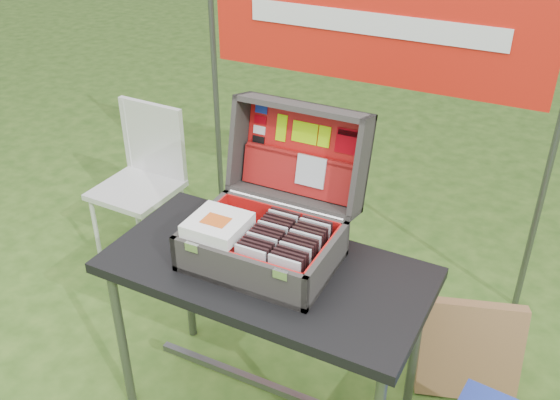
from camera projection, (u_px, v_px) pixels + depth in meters
The scene contains 91 objects.
ground at pixel (262, 399), 2.60m from camera, with size 80.00×80.00×0.00m, color #2B4E17.
table at pixel (267, 341), 2.38m from camera, with size 1.15×0.57×0.72m, color black, non-canonical shape.
table_top at pixel (266, 270), 2.21m from camera, with size 1.15×0.57×0.04m, color black.
table_leg_fl at pixel (122, 340), 2.41m from camera, with size 0.04×0.04×0.68m, color #59595B.
table_leg_bl at pixel (188, 276), 2.76m from camera, with size 0.04×0.04×0.68m, color #59595B.
table_leg_br at pixel (415, 350), 2.37m from camera, with size 0.04×0.04×0.68m, color #59595B.
table_brace at pixel (268, 386), 2.50m from camera, with size 1.00×0.03×0.03m, color #59595B.
suitcase at pixel (269, 197), 2.14m from camera, with size 0.51×0.53×0.48m, color #464340, non-canonical shape.
suitcase_base_bottom at pixel (262, 260), 2.21m from camera, with size 0.51×0.37×0.02m, color #464340.
suitcase_base_wall_front at pixel (237, 273), 2.05m from camera, with size 0.51×0.02×0.14m, color #464340.
suitcase_base_wall_back at pixel (284, 222), 2.31m from camera, with size 0.51×0.02×0.14m, color #464340.
suitcase_base_wall_left at pixel (202, 229), 2.27m from camera, with size 0.02×0.37×0.14m, color #464340.
suitcase_base_wall_right at pixel (327, 265), 2.08m from camera, with size 0.02×0.37×0.14m, color #464340.
suitcase_liner_floor at pixel (262, 257), 2.20m from camera, with size 0.47×0.33×0.01m, color red.
suitcase_latch_left at pixel (192, 247), 2.07m from camera, with size 0.05×0.01×0.03m, color silver.
suitcase_latch_right at pixel (281, 275), 1.95m from camera, with size 0.05×0.01×0.03m, color silver.
suitcase_hinge at pixel (285, 205), 2.28m from camera, with size 0.02×0.02×0.46m, color silver.
suitcase_lid_back at pixel (305, 151), 2.34m from camera, with size 0.51×0.37×0.02m, color #464340.
suitcase_lid_rim_far at pixel (304, 107), 2.23m from camera, with size 0.51×0.02×0.14m, color #464340.
suitcase_lid_rim_near at pixel (293, 198), 2.34m from camera, with size 0.51×0.02×0.14m, color #464340.
suitcase_lid_rim_left at pixel (240, 141), 2.38m from camera, with size 0.02×0.37×0.14m, color #464340.
suitcase_lid_rim_right at pixel (361, 168), 2.19m from camera, with size 0.02×0.37×0.14m, color #464340.
suitcase_lid_liner at pixel (303, 151), 2.32m from camera, with size 0.47×0.32×0.01m, color red.
suitcase_liner_wall_front at pixel (239, 269), 2.05m from camera, with size 0.47×0.01×0.12m, color red.
suitcase_liner_wall_back at pixel (282, 222), 2.30m from camera, with size 0.47×0.01×0.12m, color red.
suitcase_liner_wall_left at pixel (205, 227), 2.26m from camera, with size 0.01×0.33×0.12m, color red.
suitcase_liner_wall_right at pixel (323, 262), 2.08m from camera, with size 0.01×0.33×0.12m, color red.
suitcase_lid_pocket at pixel (298, 174), 2.34m from camera, with size 0.45×0.15×0.03m, color maroon.
suitcase_pocket_edge at pixel (300, 156), 2.31m from camera, with size 0.44×0.02×0.02m, color maroon.
suitcase_pocket_cd at pixel (311, 171), 2.29m from camera, with size 0.11×0.11×0.01m, color silver.
lid_sticker_cc_a at pixel (261, 109), 2.35m from camera, with size 0.05×0.03×0.00m, color #1933B2.
lid_sticker_cc_b at pixel (260, 120), 2.36m from camera, with size 0.05×0.03×0.00m, color #AD000C.
lid_sticker_cc_c at pixel (259, 130), 2.38m from camera, with size 0.05×0.03×0.00m, color white.
lid_sticker_cc_d at pixel (258, 140), 2.39m from camera, with size 0.05×0.03×0.00m, color black.
lid_card_neon_tall at pixel (281, 128), 2.33m from camera, with size 0.04×0.10×0.00m, color #A6ED03.
lid_card_neon_main at pixel (305, 133), 2.30m from camera, with size 0.10×0.08×0.00m, color #A6ED03.
lid_card_neon_small at pixel (324, 137), 2.27m from camera, with size 0.05×0.08×0.00m, color #A6ED03.
lid_sticker_band at pixel (348, 142), 2.23m from camera, with size 0.09×0.09×0.00m, color #AD000C.
lid_sticker_band_bar at pixel (349, 133), 2.22m from camera, with size 0.08×0.02×0.00m, color black.
cd_left_0 at pixel (251, 265), 2.05m from camera, with size 0.11×0.01×0.13m, color silver.
cd_left_1 at pixel (254, 261), 2.07m from camera, with size 0.11×0.01×0.13m, color black.
cd_left_2 at pixel (256, 258), 2.08m from camera, with size 0.11×0.01×0.13m, color black.
cd_left_3 at pixel (259, 255), 2.10m from camera, with size 0.11×0.01×0.13m, color black.
cd_left_4 at pixel (262, 252), 2.11m from camera, with size 0.11×0.01×0.13m, color silver.
cd_left_5 at pixel (265, 249), 2.13m from camera, with size 0.11×0.01×0.13m, color black.
cd_left_6 at pixel (268, 246), 2.14m from camera, with size 0.11×0.01×0.13m, color black.
cd_left_7 at pixel (270, 243), 2.16m from camera, with size 0.11×0.01×0.13m, color black.
cd_left_8 at pixel (273, 240), 2.17m from camera, with size 0.11×0.01×0.13m, color silver.
cd_left_9 at pixel (275, 237), 2.19m from camera, with size 0.11×0.01×0.13m, color black.
cd_left_10 at pixel (278, 234), 2.20m from camera, with size 0.11×0.01×0.13m, color black.
cd_left_11 at pixel (281, 231), 2.22m from camera, with size 0.11×0.01×0.13m, color black.
cd_left_12 at pixel (283, 229), 2.24m from camera, with size 0.11×0.01×0.13m, color silver.
cd_left_13 at pixel (286, 226), 2.25m from camera, with size 0.11×0.01×0.13m, color black.
cd_right_0 at pixel (284, 275), 2.00m from camera, with size 0.11×0.01×0.13m, color silver.
cd_right_1 at pixel (287, 272), 2.02m from camera, with size 0.11×0.01×0.13m, color black.
cd_right_2 at pixel (290, 268), 2.03m from camera, with size 0.11×0.01×0.13m, color black.
cd_right_3 at pixel (292, 265), 2.05m from camera, with size 0.11×0.01×0.13m, color black.
cd_right_4 at pixel (295, 262), 2.06m from camera, with size 0.11×0.01×0.13m, color silver.
cd_right_5 at pixel (298, 258), 2.08m from camera, with size 0.11×0.01×0.13m, color black.
cd_right_6 at pixel (300, 255), 2.09m from camera, with size 0.11×0.01×0.13m, color black.
cd_right_7 at pixel (303, 252), 2.11m from camera, with size 0.11×0.01×0.13m, color black.
cd_right_8 at pixel (305, 249), 2.13m from camera, with size 0.11×0.01×0.13m, color silver.
cd_right_9 at pixel (307, 246), 2.14m from camera, with size 0.11×0.01×0.13m, color black.
cd_right_10 at pixel (310, 243), 2.16m from camera, with size 0.11×0.01×0.13m, color black.
cd_right_11 at pixel (312, 240), 2.17m from camera, with size 0.11×0.01×0.13m, color black.
cd_right_12 at pixel (315, 237), 2.19m from camera, with size 0.11×0.01×0.13m, color silver.
cd_right_13 at pixel (317, 234), 2.20m from camera, with size 0.11×0.01×0.13m, color black.
songbook_0 at pixel (218, 230), 2.14m from camera, with size 0.19×0.19×0.01m, color white.
songbook_1 at pixel (218, 228), 2.14m from camera, with size 0.19×0.19×0.01m, color white.
songbook_2 at pixel (218, 227), 2.14m from camera, with size 0.19×0.19×0.01m, color white.
songbook_3 at pixel (218, 226), 2.13m from camera, with size 0.19×0.19×0.01m, color white.
songbook_4 at pixel (218, 225), 2.13m from camera, with size 0.19×0.19×0.01m, color white.
songbook_5 at pixel (218, 224), 2.13m from camera, with size 0.19×0.19×0.01m, color white.
songbook_6 at pixel (218, 222), 2.13m from camera, with size 0.19×0.19×0.01m, color white.
songbook_7 at pixel (218, 221), 2.12m from camera, with size 0.19×0.19×0.01m, color white.
songbook_8 at pixel (217, 220), 2.12m from camera, with size 0.19×0.19×0.01m, color white.
songbook_graphic at pixel (216, 220), 2.11m from camera, with size 0.09×0.07×0.00m, color #D85919.
chair at pixel (136, 192), 3.23m from camera, with size 0.39×0.42×0.85m, color silver, non-canonical shape.
chair_seat at pixel (136, 190), 3.23m from camera, with size 0.39×0.39×0.03m, color silver.
chair_backrest at pixel (153, 139), 3.26m from camera, with size 0.39×0.03×0.41m, color silver.
chair_leg_fl at pixel (96, 233), 3.27m from camera, with size 0.02×0.02×0.43m, color silver.
chair_leg_fr at pixel (147, 249), 3.15m from camera, with size 0.02×0.02×0.43m, color silver.
chair_leg_bl at pixel (135, 204), 3.53m from camera, with size 0.02×0.02×0.43m, color silver.
chair_leg_br at pixel (184, 218), 3.40m from camera, with size 0.02×0.02×0.43m, color silver.
chair_upright_left at pixel (128, 135), 3.33m from camera, with size 0.02×0.02×0.41m, color silver.
chair_upright_right at pixel (179, 147), 3.20m from camera, with size 0.02×0.02×0.41m, color silver.
cardboard_box at pixel (470, 351), 2.54m from camera, with size 0.41×0.06×0.43m, color #A4733D.
banner_post_left at pixel (215, 88), 3.33m from camera, with size 0.03×0.03×1.70m, color #59595B.
banner_post_right at pixel (553, 151), 2.68m from camera, with size 0.03×0.03×1.70m, color #59595B.
banner at pixel (372, 23), 2.77m from camera, with size 1.60×0.01×0.55m, color red.
banner_text at pixel (371, 24), 2.76m from camera, with size 1.20×0.00×0.10m, color white.
Camera 1 is at (0.87, -1.58, 2.04)m, focal length 40.00 mm.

